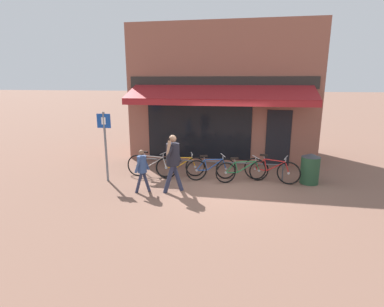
% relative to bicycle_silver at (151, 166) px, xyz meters
% --- Properties ---
extents(ground_plane, '(160.00, 160.00, 0.00)m').
position_rel_bicycle_silver_xyz_m(ground_plane, '(2.47, -0.61, -0.39)').
color(ground_plane, brown).
extents(shop_front, '(7.37, 4.44, 5.28)m').
position_rel_bicycle_silver_xyz_m(shop_front, '(2.05, 3.73, 2.25)').
color(shop_front, '#8E5647').
rests_on(shop_front, ground_plane).
extents(bike_rack_rail, '(4.69, 0.04, 0.57)m').
position_rel_bicycle_silver_xyz_m(bike_rack_rail, '(1.97, 0.29, 0.10)').
color(bike_rack_rail, '#47494F').
rests_on(bike_rack_rail, ground_plane).
extents(bicycle_silver, '(1.78, 0.52, 0.88)m').
position_rel_bicycle_silver_xyz_m(bicycle_silver, '(0.00, 0.00, 0.00)').
color(bicycle_silver, black).
rests_on(bicycle_silver, ground_plane).
extents(bicycle_orange, '(1.62, 0.65, 0.81)m').
position_rel_bicycle_silver_xyz_m(bicycle_orange, '(0.94, 0.23, -0.03)').
color(bicycle_orange, black).
rests_on(bicycle_orange, ground_plane).
extents(bicycle_blue, '(1.59, 0.71, 0.83)m').
position_rel_bicycle_silver_xyz_m(bicycle_blue, '(1.99, 0.09, -0.02)').
color(bicycle_blue, black).
rests_on(bicycle_blue, ground_plane).
extents(bicycle_green, '(1.69, 0.79, 0.81)m').
position_rel_bicycle_silver_xyz_m(bicycle_green, '(3.00, 0.06, -0.03)').
color(bicycle_green, black).
rests_on(bicycle_green, ground_plane).
extents(bicycle_red, '(1.73, 0.66, 0.87)m').
position_rel_bicycle_silver_xyz_m(bicycle_red, '(3.90, 0.21, 0.00)').
color(bicycle_red, black).
rests_on(bicycle_red, ground_plane).
extents(pedestrian_adult, '(0.57, 0.68, 1.70)m').
position_rel_bicycle_silver_xyz_m(pedestrian_adult, '(1.03, -1.18, 0.64)').
color(pedestrian_adult, '#282D47').
rests_on(pedestrian_adult, ground_plane).
extents(pedestrian_child, '(0.43, 0.44, 1.27)m').
position_rel_bicycle_silver_xyz_m(pedestrian_child, '(0.17, -1.38, 0.38)').
color(pedestrian_child, '#282D47').
rests_on(pedestrian_child, ground_plane).
extents(litter_bin, '(0.58, 0.58, 0.97)m').
position_rel_bicycle_silver_xyz_m(litter_bin, '(5.08, 0.28, 0.10)').
color(litter_bin, '#23472D').
rests_on(litter_bin, ground_plane).
extents(parking_sign, '(0.44, 0.07, 2.23)m').
position_rel_bicycle_silver_xyz_m(parking_sign, '(-1.28, -0.62, 0.98)').
color(parking_sign, slate).
rests_on(parking_sign, ground_plane).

